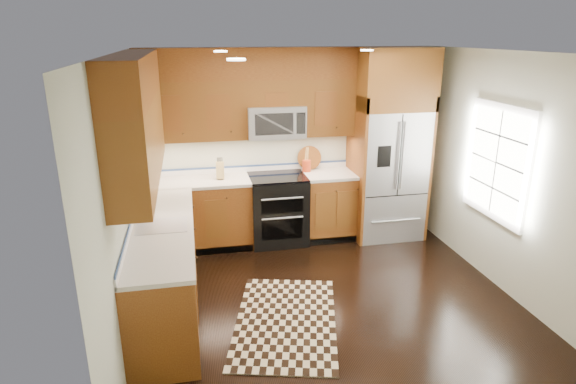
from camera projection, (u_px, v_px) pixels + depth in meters
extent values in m
plane|color=black|center=(328.00, 300.00, 5.24)|extent=(4.00, 4.00, 0.00)
cube|color=beige|center=(291.00, 144.00, 6.69)|extent=(4.00, 0.02, 2.60)
cube|color=beige|center=(124.00, 200.00, 4.45)|extent=(0.02, 4.00, 2.60)
cube|color=beige|center=(509.00, 176.00, 5.21)|extent=(0.02, 4.00, 2.60)
cube|color=white|center=(497.00, 162.00, 5.36)|extent=(0.04, 1.10, 1.30)
cube|color=white|center=(497.00, 162.00, 5.36)|extent=(0.02, 0.95, 1.15)
cube|color=brown|center=(199.00, 215.00, 6.43)|extent=(1.37, 0.60, 0.90)
cube|color=brown|center=(329.00, 206.00, 6.77)|extent=(0.72, 0.60, 0.90)
cube|color=brown|center=(166.00, 270.00, 4.96)|extent=(0.60, 2.40, 0.90)
cube|color=silver|center=(253.00, 179.00, 6.42)|extent=(2.85, 0.62, 0.04)
cube|color=silver|center=(162.00, 228.00, 4.81)|extent=(0.62, 2.40, 0.04)
cube|color=brown|center=(250.00, 109.00, 6.26)|extent=(2.85, 0.33, 0.75)
cube|color=brown|center=(139.00, 139.00, 4.50)|extent=(0.33, 2.40, 0.75)
cube|color=brown|center=(249.00, 64.00, 6.08)|extent=(2.85, 0.33, 0.40)
cube|color=brown|center=(133.00, 77.00, 4.32)|extent=(0.33, 2.40, 0.40)
cube|color=black|center=(278.00, 210.00, 6.60)|extent=(0.76, 0.64, 0.92)
cube|color=black|center=(278.00, 177.00, 6.45)|extent=(0.76, 0.60, 0.02)
cube|color=black|center=(282.00, 207.00, 6.26)|extent=(0.55, 0.01, 0.18)
cube|color=black|center=(282.00, 229.00, 6.36)|extent=(0.55, 0.01, 0.28)
cylinder|color=#B2B2B7|center=(282.00, 199.00, 6.20)|extent=(0.55, 0.02, 0.02)
cylinder|color=#B2B2B7|center=(283.00, 218.00, 6.28)|extent=(0.55, 0.02, 0.02)
cube|color=#B2B2B7|center=(275.00, 121.00, 6.34)|extent=(0.76, 0.40, 0.42)
cube|color=black|center=(274.00, 124.00, 6.15)|extent=(0.50, 0.01, 0.28)
cube|color=#B2B2B7|center=(387.00, 174.00, 6.72)|extent=(0.90, 0.74, 1.80)
cube|color=black|center=(400.00, 156.00, 6.26)|extent=(0.01, 0.01, 1.08)
cube|color=black|center=(384.00, 157.00, 6.22)|extent=(0.18, 0.01, 0.28)
cube|color=brown|center=(355.00, 169.00, 6.60)|extent=(0.04, 0.74, 2.00)
cube|color=brown|center=(419.00, 165.00, 6.78)|extent=(0.04, 0.74, 2.00)
cube|color=brown|center=(393.00, 79.00, 6.31)|extent=(0.98, 0.74, 0.80)
cube|color=#B2B2B7|center=(162.00, 225.00, 4.80)|extent=(0.50, 0.42, 0.02)
cylinder|color=#B2B2B7|center=(141.00, 207.00, 4.93)|extent=(0.02, 0.02, 0.28)
torus|color=#B2B2B7|center=(139.00, 196.00, 4.81)|extent=(0.18, 0.02, 0.18)
cube|color=black|center=(286.00, 320.00, 4.86)|extent=(1.38, 1.85, 0.01)
cube|color=tan|center=(220.00, 170.00, 6.33)|extent=(0.11, 0.15, 0.22)
cylinder|color=#AB3415|center=(307.00, 166.00, 6.66)|extent=(0.14, 0.14, 0.16)
cylinder|color=brown|center=(309.00, 168.00, 6.79)|extent=(0.36, 0.36, 0.02)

